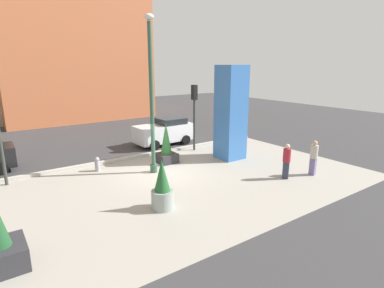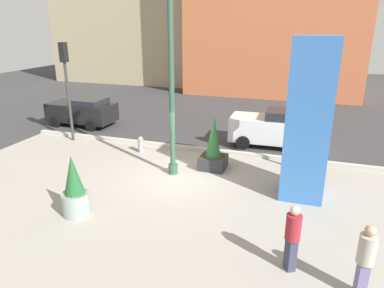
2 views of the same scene
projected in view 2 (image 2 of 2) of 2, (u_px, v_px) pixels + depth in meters
The scene contains 14 objects.
ground_plane at pixel (207, 145), 17.16m from camera, with size 60.00×60.00×0.00m, color #38383A.
plaza_pavement at pixel (158, 201), 11.77m from camera, with size 18.00×10.00×0.02m, color #9E998E.
curb_strip at pixel (202, 149), 16.34m from camera, with size 18.00×0.24×0.16m, color #B7B2A8.
lamp_post at pixel (171, 80), 12.72m from camera, with size 0.44×0.44×7.54m.
art_pillar_blue at pixel (308, 121), 11.34m from camera, with size 1.38×1.38×5.29m, color #3870BC.
potted_plant_near_left at pixel (213, 149), 14.16m from camera, with size 1.04×1.04×2.24m.
potted_plant_by_pillar at pixel (75, 191), 10.71m from camera, with size 0.85×0.85×1.95m.
fire_hydrant at pixel (141, 145), 16.09m from camera, with size 0.36×0.26×0.75m.
traffic_light_far_side at pixel (291, 99), 13.81m from camera, with size 0.28×0.42×4.10m.
traffic_light_corner at pixel (66, 77), 16.82m from camera, with size 0.28×0.42×4.78m.
car_curb_east at pixel (83, 111), 20.25m from camera, with size 3.84×2.06×1.58m.
car_intersection at pixel (273, 128), 16.78m from camera, with size 3.96×2.07×1.78m.
pedestrian_by_curb at pixel (293, 235), 8.23m from camera, with size 0.49×0.49×1.71m.
pedestrian_on_sidewalk at pixel (365, 258), 7.39m from camera, with size 0.41×0.41×1.75m.
Camera 2 is at (4.38, -11.61, 5.64)m, focal length 33.06 mm.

